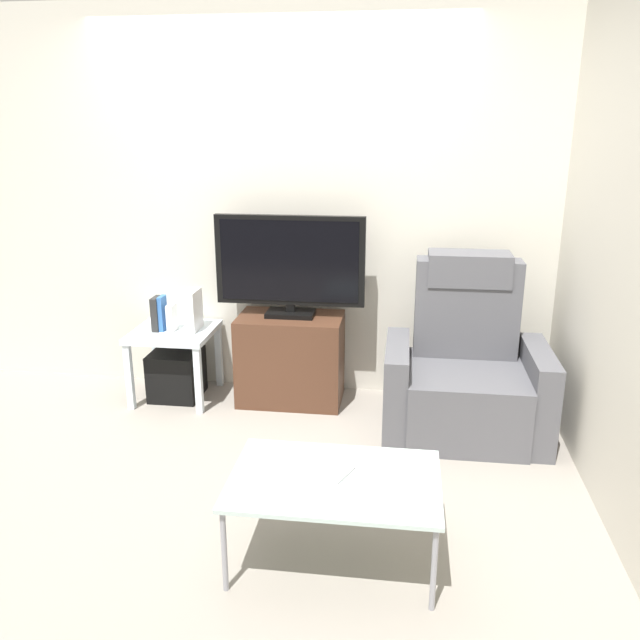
{
  "coord_description": "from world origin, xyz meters",
  "views": [
    {
      "loc": [
        0.85,
        -3.19,
        1.86
      ],
      "look_at": [
        0.36,
        0.5,
        0.7
      ],
      "focal_mm": 36.07,
      "sensor_mm": 36.0,
      "label": 1
    }
  ],
  "objects": [
    {
      "name": "ground_plane",
      "position": [
        0.0,
        0.0,
        0.0
      ],
      "size": [
        6.4,
        6.4,
        0.0
      ],
      "primitive_type": "plane",
      "color": "gray"
    },
    {
      "name": "wall_back",
      "position": [
        0.0,
        1.13,
        1.3
      ],
      "size": [
        6.4,
        0.06,
        2.6
      ],
      "primitive_type": "cube",
      "color": "beige",
      "rests_on": "ground"
    },
    {
      "name": "wall_side",
      "position": [
        1.88,
        0.0,
        1.3
      ],
      "size": [
        0.06,
        4.48,
        2.6
      ],
      "primitive_type": "cube",
      "color": "beige",
      "rests_on": "ground"
    },
    {
      "name": "tv_stand",
      "position": [
        0.11,
        0.86,
        0.3
      ],
      "size": [
        0.7,
        0.43,
        0.61
      ],
      "color": "#4C2D1E",
      "rests_on": "ground"
    },
    {
      "name": "television",
      "position": [
        0.11,
        0.87,
        0.96
      ],
      "size": [
        0.99,
        0.2,
        0.67
      ],
      "color": "black",
      "rests_on": "tv_stand"
    },
    {
      "name": "recliner_armchair",
      "position": [
        1.25,
        0.58,
        0.37
      ],
      "size": [
        0.98,
        0.78,
        1.08
      ],
      "rotation": [
        0.0,
        0.0,
        -0.12
      ],
      "color": "#515156",
      "rests_on": "ground"
    },
    {
      "name": "side_table",
      "position": [
        -0.7,
        0.81,
        0.41
      ],
      "size": [
        0.54,
        0.54,
        0.49
      ],
      "color": "silver",
      "rests_on": "ground"
    },
    {
      "name": "subwoofer_box",
      "position": [
        -0.7,
        0.81,
        0.17
      ],
      "size": [
        0.33,
        0.33,
        0.33
      ],
      "primitive_type": "cube",
      "color": "black",
      "rests_on": "ground"
    },
    {
      "name": "book_leftmost",
      "position": [
        -0.8,
        0.79,
        0.61
      ],
      "size": [
        0.05,
        0.13,
        0.23
      ],
      "primitive_type": "cube",
      "color": "#262626",
      "rests_on": "side_table"
    },
    {
      "name": "book_middle",
      "position": [
        -0.76,
        0.79,
        0.61
      ],
      "size": [
        0.03,
        0.1,
        0.24
      ],
      "primitive_type": "cube",
      "color": "#3366B2",
      "rests_on": "side_table"
    },
    {
      "name": "book_rightmost",
      "position": [
        -0.69,
        0.79,
        0.59
      ],
      "size": [
        0.04,
        0.11,
        0.18
      ],
      "primitive_type": "cube",
      "color": "white",
      "rests_on": "side_table"
    },
    {
      "name": "game_console",
      "position": [
        -0.55,
        0.82,
        0.63
      ],
      "size": [
        0.07,
        0.2,
        0.28
      ],
      "primitive_type": "cube",
      "color": "white",
      "rests_on": "side_table"
    },
    {
      "name": "coffee_table",
      "position": [
        0.59,
        -0.78,
        0.37
      ],
      "size": [
        0.9,
        0.6,
        0.4
      ],
      "color": "#B2C6C1",
      "rests_on": "ground"
    },
    {
      "name": "cell_phone",
      "position": [
        0.61,
        -0.75,
        0.4
      ],
      "size": [
        0.12,
        0.17,
        0.01
      ],
      "primitive_type": "cube",
      "rotation": [
        0.0,
        0.0,
        -0.41
      ],
      "color": "#B7B7BC",
      "rests_on": "coffee_table"
    }
  ]
}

